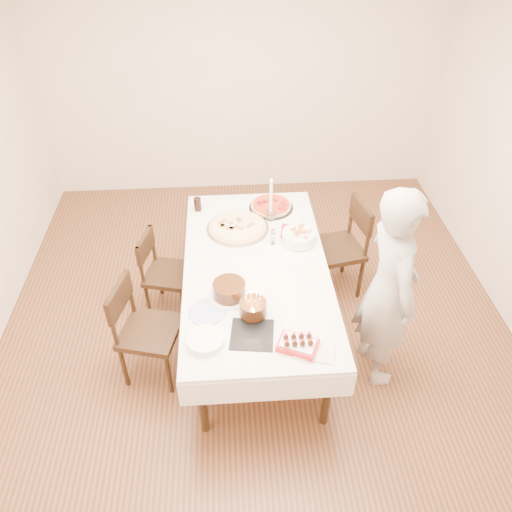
{
  "coord_description": "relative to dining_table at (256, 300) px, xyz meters",
  "views": [
    {
      "loc": [
        -0.22,
        -2.98,
        3.33
      ],
      "look_at": [
        -0.01,
        0.02,
        0.86
      ],
      "focal_mm": 35.0,
      "sensor_mm": 36.0,
      "label": 1
    }
  ],
  "objects": [
    {
      "name": "strawberry_box",
      "position": [
        0.22,
        -0.85,
        0.41
      ],
      "size": [
        0.31,
        0.26,
        0.07
      ],
      "primitive_type": null,
      "rotation": [
        0.0,
        0.0,
        -0.43
      ],
      "color": "red",
      "rests_on": "dining_table"
    },
    {
      "name": "pizza_pepperoni",
      "position": [
        0.2,
        0.82,
        0.4
      ],
      "size": [
        0.54,
        0.54,
        0.04
      ],
      "primitive_type": "cylinder",
      "rotation": [
        0.0,
        0.0,
        -0.43
      ],
      "color": "red",
      "rests_on": "dining_table"
    },
    {
      "name": "layer_cake",
      "position": [
        -0.22,
        -0.32,
        0.44
      ],
      "size": [
        0.36,
        0.36,
        0.12
      ],
      "primitive_type": "cylinder",
      "rotation": [
        0.0,
        0.0,
        0.19
      ],
      "color": "#381E0E",
      "rests_on": "dining_table"
    },
    {
      "name": "china_plate",
      "position": [
        -0.39,
        -0.48,
        0.38
      ],
      "size": [
        0.31,
        0.31,
        0.01
      ],
      "primitive_type": "cylinder",
      "rotation": [
        0.0,
        0.0,
        -0.17
      ],
      "color": "white",
      "rests_on": "dining_table"
    },
    {
      "name": "wall_back",
      "position": [
        0.01,
        2.48,
        0.98
      ],
      "size": [
        4.5,
        0.04,
        2.7
      ],
      "primitive_type": "cube",
      "color": "beige",
      "rests_on": "floor"
    },
    {
      "name": "taper_candle",
      "position": [
        0.18,
        0.65,
        0.59
      ],
      "size": [
        0.1,
        0.1,
        0.42
      ],
      "primitive_type": "cylinder",
      "rotation": [
        0.0,
        0.0,
        0.06
      ],
      "color": "white",
      "rests_on": "dining_table"
    },
    {
      "name": "dining_table",
      "position": [
        0.0,
        0.0,
        0.0
      ],
      "size": [
        1.61,
        2.35,
        0.75
      ],
      "primitive_type": "cube",
      "rotation": [
        0.0,
        0.0,
        0.23
      ],
      "color": "silver",
      "rests_on": "floor"
    },
    {
      "name": "cola_glass",
      "position": [
        -0.48,
        0.83,
        0.44
      ],
      "size": [
        0.07,
        0.07,
        0.13
      ],
      "primitive_type": "cylinder",
      "rotation": [
        0.0,
        0.0,
        -0.12
      ],
      "color": "black",
      "rests_on": "dining_table"
    },
    {
      "name": "person",
      "position": [
        0.93,
        -0.44,
        0.48
      ],
      "size": [
        0.49,
        0.67,
        1.7
      ],
      "primitive_type": "imported",
      "rotation": [
        0.0,
        0.0,
        1.71
      ],
      "color": "#B5B0AB",
      "rests_on": "floor"
    },
    {
      "name": "red_placemat",
      "position": [
        0.36,
        0.44,
        0.38
      ],
      "size": [
        0.26,
        0.26,
        0.01
      ],
      "primitive_type": "cube",
      "rotation": [
        0.0,
        0.0,
        -0.18
      ],
      "color": "#B21E1E",
      "rests_on": "dining_table"
    },
    {
      "name": "birthday_cake",
      "position": [
        -0.06,
        -0.52,
        0.47
      ],
      "size": [
        0.25,
        0.25,
        0.17
      ],
      "primitive_type": "cylinder",
      "rotation": [
        0.0,
        0.0,
        0.39
      ],
      "color": "#3C2210",
      "rests_on": "dining_table"
    },
    {
      "name": "pizza_white",
      "position": [
        -0.12,
        0.51,
        0.4
      ],
      "size": [
        0.67,
        0.67,
        0.04
      ],
      "primitive_type": "cylinder",
      "rotation": [
        0.0,
        0.0,
        -0.27
      ],
      "color": "beige",
      "rests_on": "dining_table"
    },
    {
      "name": "shaker_pair",
      "position": [
        0.16,
        0.28,
        0.43
      ],
      "size": [
        0.12,
        0.12,
        0.11
      ],
      "primitive_type": null,
      "rotation": [
        0.0,
        0.0,
        0.35
      ],
      "color": "white",
      "rests_on": "dining_table"
    },
    {
      "name": "floor",
      "position": [
        0.01,
        -0.02,
        -0.38
      ],
      "size": [
        5.0,
        5.0,
        0.0
      ],
      "primitive_type": "plane",
      "color": "#4E2B1B",
      "rests_on": "ground"
    },
    {
      "name": "plate_stack",
      "position": [
        -0.39,
        -0.76,
        0.4
      ],
      "size": [
        0.33,
        0.33,
        0.05
      ],
      "primitive_type": "cylinder",
      "rotation": [
        0.0,
        0.0,
        -0.37
      ],
      "color": "white",
      "rests_on": "dining_table"
    },
    {
      "name": "chair_right_savory",
      "position": [
        0.78,
        0.52,
        0.1
      ],
      "size": [
        0.57,
        0.57,
        0.94
      ],
      "primitive_type": null,
      "rotation": [
        0.0,
        0.0,
        0.2
      ],
      "color": "black",
      "rests_on": "floor"
    },
    {
      "name": "cake_board",
      "position": [
        -0.08,
        -0.71,
        0.38
      ],
      "size": [
        0.33,
        0.33,
        0.01
      ],
      "primitive_type": "cube",
      "rotation": [
        0.0,
        0.0,
        -0.13
      ],
      "color": "black",
      "rests_on": "dining_table"
    },
    {
      "name": "pasta_bowl",
      "position": [
        0.38,
        0.3,
        0.43
      ],
      "size": [
        0.32,
        0.32,
        0.09
      ],
      "primitive_type": "cylinder",
      "rotation": [
        0.0,
        0.0,
        0.17
      ],
      "color": "white",
      "rests_on": "dining_table"
    },
    {
      "name": "chair_left_savory",
      "position": [
        -0.75,
        0.35,
        0.03
      ],
      "size": [
        0.5,
        0.5,
        0.81
      ],
      "primitive_type": null,
      "rotation": [
        0.0,
        0.0,
        2.9
      ],
      "color": "black",
      "rests_on": "floor"
    },
    {
      "name": "chair_left_dessert",
      "position": [
        -0.84,
        -0.37,
        0.08
      ],
      "size": [
        0.57,
        0.57,
        0.91
      ],
      "primitive_type": null,
      "rotation": [
        0.0,
        0.0,
        2.89
      ],
      "color": "black",
      "rests_on": "floor"
    },
    {
      "name": "box_lid",
      "position": [
        0.33,
        -0.89,
        0.38
      ],
      "size": [
        0.3,
        0.24,
        0.02
      ],
      "primitive_type": "cube",
      "rotation": [
        0.0,
        0.0,
        -0.28
      ],
      "color": "beige",
      "rests_on": "dining_table"
    }
  ]
}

